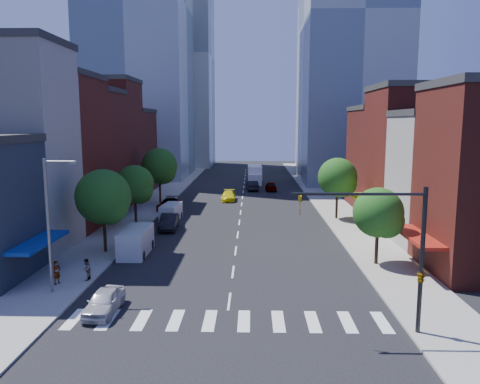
# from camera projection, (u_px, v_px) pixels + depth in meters

# --- Properties ---
(ground) EXTENTS (220.00, 220.00, 0.00)m
(ground) POSITION_uv_depth(u_px,v_px,m) (229.00, 301.00, 30.21)
(ground) COLOR black
(ground) RESTS_ON ground
(sidewalk_left) EXTENTS (5.00, 120.00, 0.15)m
(sidewalk_left) POSITION_uv_depth(u_px,v_px,m) (159.00, 199.00, 70.06)
(sidewalk_left) COLOR gray
(sidewalk_left) RESTS_ON ground
(sidewalk_right) EXTENTS (5.00, 120.00, 0.15)m
(sidewalk_right) POSITION_uv_depth(u_px,v_px,m) (326.00, 200.00, 69.43)
(sidewalk_right) COLOR gray
(sidewalk_right) RESTS_ON ground
(crosswalk) EXTENTS (19.00, 3.00, 0.01)m
(crosswalk) POSITION_uv_depth(u_px,v_px,m) (227.00, 321.00, 27.25)
(crosswalk) COLOR silver
(crosswalk) RESTS_ON ground
(bldg_left_2) EXTENTS (12.00, 9.00, 16.00)m
(bldg_left_2) POSITION_uv_depth(u_px,v_px,m) (42.00, 155.00, 49.82)
(bldg_left_2) COLOR #571814
(bldg_left_2) RESTS_ON ground
(bldg_left_3) EXTENTS (12.00, 8.00, 15.00)m
(bldg_left_3) POSITION_uv_depth(u_px,v_px,m) (72.00, 154.00, 58.30)
(bldg_left_3) COLOR #561C15
(bldg_left_3) RESTS_ON ground
(bldg_left_4) EXTENTS (12.00, 9.00, 17.00)m
(bldg_left_4) POSITION_uv_depth(u_px,v_px,m) (95.00, 143.00, 66.55)
(bldg_left_4) COLOR #571814
(bldg_left_4) RESTS_ON ground
(bldg_left_5) EXTENTS (12.00, 10.00, 13.00)m
(bldg_left_5) POSITION_uv_depth(u_px,v_px,m) (115.00, 153.00, 76.24)
(bldg_left_5) COLOR #561C15
(bldg_left_5) RESTS_ON ground
(bldg_right_1) EXTENTS (12.00, 8.00, 12.00)m
(bldg_right_1) POSITION_uv_depth(u_px,v_px,m) (461.00, 181.00, 43.62)
(bldg_right_1) COLOR silver
(bldg_right_1) RESTS_ON ground
(bldg_right_2) EXTENTS (12.00, 10.00, 15.00)m
(bldg_right_2) POSITION_uv_depth(u_px,v_px,m) (427.00, 158.00, 52.30)
(bldg_right_2) COLOR #571814
(bldg_right_2) RESTS_ON ground
(bldg_right_3) EXTENTS (12.00, 10.00, 13.00)m
(bldg_right_3) POSITION_uv_depth(u_px,v_px,m) (398.00, 160.00, 62.33)
(bldg_right_3) COLOR #561C15
(bldg_right_3) RESTS_ON ground
(tower_nw) EXTENTS (20.00, 22.00, 70.00)m
(tower_nw) POSITION_uv_depth(u_px,v_px,m) (137.00, 5.00, 94.77)
(tower_nw) COLOR #8C99A8
(tower_nw) RESTS_ON ground
(tower_ne) EXTENTS (18.00, 20.00, 60.00)m
(tower_ne) POSITION_uv_depth(u_px,v_px,m) (353.00, 21.00, 86.55)
(tower_ne) COLOR #9EA5AD
(tower_ne) RESTS_ON ground
(tower_far_w) EXTENTS (18.00, 18.00, 56.00)m
(tower_far_w) POSITION_uv_depth(u_px,v_px,m) (177.00, 57.00, 120.43)
(tower_far_w) COLOR #9EA5AD
(tower_far_w) RESTS_ON ground
(traffic_signal) EXTENTS (7.24, 2.24, 8.00)m
(traffic_signal) POSITION_uv_depth(u_px,v_px,m) (411.00, 261.00, 24.90)
(traffic_signal) COLOR black
(traffic_signal) RESTS_ON sidewalk_right
(streetlight) EXTENTS (2.25, 0.25, 9.00)m
(streetlight) POSITION_uv_depth(u_px,v_px,m) (51.00, 217.00, 30.71)
(streetlight) COLOR slate
(streetlight) RESTS_ON sidewalk_left
(tree_left_near) EXTENTS (4.80, 4.80, 7.30)m
(tree_left_near) POSITION_uv_depth(u_px,v_px,m) (105.00, 199.00, 40.57)
(tree_left_near) COLOR black
(tree_left_near) RESTS_ON sidewalk_left
(tree_left_mid) EXTENTS (4.20, 4.20, 6.65)m
(tree_left_mid) POSITION_uv_depth(u_px,v_px,m) (136.00, 186.00, 51.50)
(tree_left_mid) COLOR black
(tree_left_mid) RESTS_ON sidewalk_left
(tree_left_far) EXTENTS (5.00, 5.00, 7.75)m
(tree_left_far) POSITION_uv_depth(u_px,v_px,m) (160.00, 167.00, 65.24)
(tree_left_far) COLOR black
(tree_left_far) RESTS_ON sidewalk_left
(tree_right_near) EXTENTS (4.00, 4.00, 6.20)m
(tree_right_near) POSITION_uv_depth(u_px,v_px,m) (380.00, 215.00, 37.13)
(tree_right_near) COLOR black
(tree_right_near) RESTS_ON sidewalk_right
(tree_right_far) EXTENTS (4.60, 4.60, 7.20)m
(tree_right_far) POSITION_uv_depth(u_px,v_px,m) (339.00, 179.00, 54.82)
(tree_right_far) COLOR black
(tree_right_far) RESTS_ON sidewalk_right
(parked_car_front) EXTENTS (1.84, 4.28, 1.44)m
(parked_car_front) POSITION_uv_depth(u_px,v_px,m) (104.00, 301.00, 28.32)
(parked_car_front) COLOR #B4B5BA
(parked_car_front) RESTS_ON ground
(parked_car_second) EXTENTS (2.02, 5.08, 1.65)m
(parked_car_second) POSITION_uv_depth(u_px,v_px,m) (169.00, 222.00, 50.38)
(parked_car_second) COLOR black
(parked_car_second) RESTS_ON ground
(parked_car_third) EXTENTS (2.69, 5.31, 1.44)m
(parked_car_third) POSITION_uv_depth(u_px,v_px,m) (169.00, 205.00, 61.41)
(parked_car_third) COLOR #999999
(parked_car_third) RESTS_ON ground
(parked_car_rear) EXTENTS (2.29, 5.03, 1.43)m
(parked_car_rear) POSITION_uv_depth(u_px,v_px,m) (170.00, 203.00, 62.37)
(parked_car_rear) COLOR black
(parked_car_rear) RESTS_ON ground
(cargo_van_near) EXTENTS (2.27, 5.42, 2.30)m
(cargo_van_near) POSITION_uv_depth(u_px,v_px,m) (136.00, 242.00, 40.76)
(cargo_van_near) COLOR silver
(cargo_van_near) RESTS_ON ground
(cargo_van_far) EXTENTS (2.13, 4.63, 1.92)m
(cargo_van_far) POSITION_uv_depth(u_px,v_px,m) (171.00, 212.00, 55.06)
(cargo_van_far) COLOR silver
(cargo_van_far) RESTS_ON ground
(taxi) EXTENTS (2.01, 4.84, 1.40)m
(taxi) POSITION_uv_depth(u_px,v_px,m) (228.00, 196.00, 68.85)
(taxi) COLOR yellow
(taxi) RESTS_ON ground
(traffic_car_oncoming) EXTENTS (2.31, 5.13, 1.63)m
(traffic_car_oncoming) POSITION_uv_depth(u_px,v_px,m) (252.00, 186.00, 79.20)
(traffic_car_oncoming) COLOR black
(traffic_car_oncoming) RESTS_ON ground
(traffic_car_far) EXTENTS (1.88, 4.44, 1.50)m
(traffic_car_far) POSITION_uv_depth(u_px,v_px,m) (271.00, 186.00, 78.62)
(traffic_car_far) COLOR #999999
(traffic_car_far) RESTS_ON ground
(box_truck) EXTENTS (2.76, 8.42, 3.37)m
(box_truck) POSITION_uv_depth(u_px,v_px,m) (255.00, 175.00, 87.46)
(box_truck) COLOR white
(box_truck) RESTS_ON ground
(pedestrian_near) EXTENTS (0.62, 0.72, 1.67)m
(pedestrian_near) POSITION_uv_depth(u_px,v_px,m) (57.00, 272.00, 32.93)
(pedestrian_near) COLOR #999999
(pedestrian_near) RESTS_ON sidewalk_left
(pedestrian_far) EXTENTS (0.60, 0.77, 1.58)m
(pedestrian_far) POSITION_uv_depth(u_px,v_px,m) (86.00, 270.00, 33.72)
(pedestrian_far) COLOR #999999
(pedestrian_far) RESTS_ON sidewalk_left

